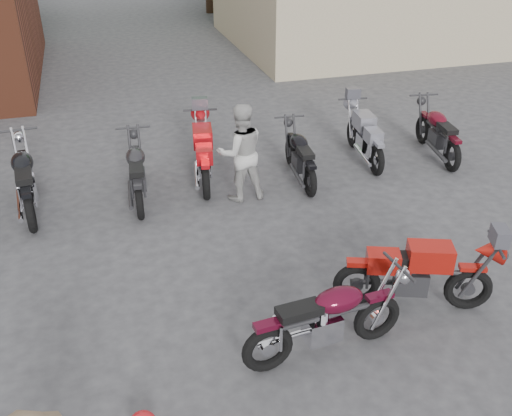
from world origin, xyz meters
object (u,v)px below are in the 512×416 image
object	(u,v)px
row_bike_4	(203,150)
row_bike_5	(300,153)
row_bike_7	(438,130)
row_bike_6	(365,133)
person_light	(241,153)
row_bike_3	(137,169)
row_bike_2	(25,176)
vintage_motorcycle	(328,315)
sportbike	(418,270)

from	to	relation	value
row_bike_4	row_bike_5	xyz separation A→B (m)	(1.74, -0.50, -0.06)
row_bike_4	row_bike_7	size ratio (longest dim) A/B	1.05
row_bike_4	row_bike_6	bearing A→B (deg)	-80.80
row_bike_7	row_bike_4	bearing A→B (deg)	95.37
person_light	row_bike_3	xyz separation A→B (m)	(-1.76, 0.50, -0.31)
row_bike_2	row_bike_5	distance (m)	4.88
row_bike_2	person_light	bearing A→B (deg)	-105.54
vintage_motorcycle	row_bike_7	world-z (taller)	row_bike_7
row_bike_4	row_bike_5	distance (m)	1.81
vintage_motorcycle	person_light	bearing A→B (deg)	83.93
row_bike_2	row_bike_6	distance (m)	6.45
row_bike_7	row_bike_6	bearing A→B (deg)	88.88
row_bike_3	row_bike_7	distance (m)	6.11
sportbike	row_bike_7	distance (m)	5.19
person_light	row_bike_2	world-z (taller)	person_light
row_bike_2	sportbike	bearing A→B (deg)	-135.84
row_bike_2	row_bike_5	xyz separation A→B (m)	(4.87, -0.23, -0.08)
row_bike_5	row_bike_6	bearing A→B (deg)	-67.71
row_bike_3	row_bike_6	world-z (taller)	row_bike_3
row_bike_3	row_bike_4	bearing A→B (deg)	-68.00
row_bike_2	row_bike_6	world-z (taller)	row_bike_2
sportbike	row_bike_4	xyz separation A→B (m)	(-1.87, 4.52, 0.03)
row_bike_2	row_bike_4	world-z (taller)	row_bike_2
row_bike_2	row_bike_3	distance (m)	1.86
vintage_motorcycle	row_bike_7	distance (m)	6.48
sportbike	person_light	bearing A→B (deg)	131.29
row_bike_5	row_bike_6	size ratio (longest dim) A/B	0.95
person_light	row_bike_2	xyz separation A→B (m)	(-3.61, 0.64, -0.26)
row_bike_5	person_light	bearing A→B (deg)	113.09
sportbike	row_bike_6	size ratio (longest dim) A/B	1.02
row_bike_3	row_bike_5	distance (m)	3.02
vintage_motorcycle	row_bike_2	distance (m)	5.93
row_bike_3	row_bike_7	bearing A→B (deg)	-84.24
row_bike_3	row_bike_2	bearing A→B (deg)	89.99
row_bike_3	row_bike_7	world-z (taller)	row_bike_7
person_light	row_bike_5	world-z (taller)	person_light
row_bike_3	row_bike_4	xyz separation A→B (m)	(1.28, 0.41, 0.03)
row_bike_6	row_bike_3	bearing A→B (deg)	101.62
vintage_motorcycle	row_bike_4	bearing A→B (deg)	89.58
row_bike_6	person_light	bearing A→B (deg)	114.36
sportbike	row_bike_5	xyz separation A→B (m)	(-0.13, 4.03, -0.04)
row_bike_6	row_bike_7	distance (m)	1.53
row_bike_3	sportbike	bearing A→B (deg)	-138.28
row_bike_2	row_bike_3	world-z (taller)	row_bike_2
row_bike_7	row_bike_5	bearing A→B (deg)	102.85
row_bike_4	row_bike_7	world-z (taller)	row_bike_4
row_bike_2	row_bike_7	distance (m)	7.96
row_bike_3	row_bike_6	bearing A→B (deg)	-80.62
row_bike_4	row_bike_7	bearing A→B (deg)	-83.80
vintage_motorcycle	sportbike	size ratio (longest dim) A/B	1.00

